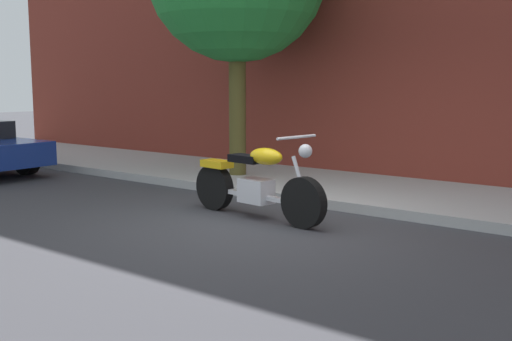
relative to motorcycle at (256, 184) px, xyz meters
name	(u,v)px	position (x,y,z in m)	size (l,w,h in m)	color
ground_plane	(258,224)	(0.23, -0.24, -0.45)	(60.00, 60.00, 0.00)	#38383D
sidewalk	(359,190)	(0.23, 2.38, -0.38)	(22.37, 2.65, 0.14)	#A9A9A9
motorcycle	(256,184)	(0.00, 0.00, 0.00)	(2.27, 0.70, 1.14)	black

